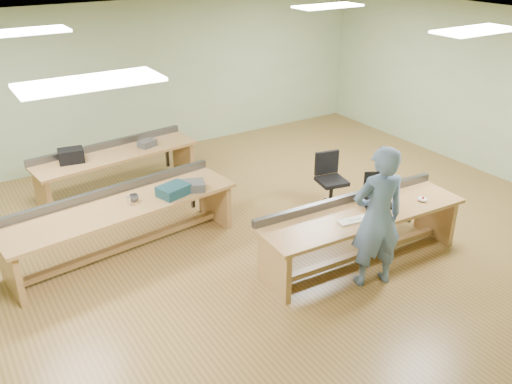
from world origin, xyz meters
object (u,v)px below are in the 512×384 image
at_px(workbench_front, 361,224).
at_px(drinks_can, 128,201).
at_px(workbench_mid, 121,216).
at_px(camera_bag, 375,201).
at_px(person, 377,218).
at_px(mug, 134,198).
at_px(parts_bin_grey, 189,186).
at_px(workbench_back, 117,163).
at_px(task_chair, 330,188).
at_px(laptop_base, 378,204).
at_px(parts_bin_teal, 173,190).

xyz_separation_m(workbench_front, drinks_can, (-2.56, 1.86, 0.25)).
distance_m(workbench_mid, camera_bag, 3.49).
distance_m(workbench_mid, person, 3.47).
bearing_deg(mug, parts_bin_grey, -5.39).
height_order(workbench_mid, camera_bag, camera_bag).
relative_size(workbench_front, camera_bag, 11.78).
relative_size(workbench_back, person, 1.52).
bearing_deg(workbench_mid, task_chair, -14.80).
relative_size(parts_bin_grey, mug, 3.55).
height_order(workbench_back, drinks_can, drinks_can).
xyz_separation_m(camera_bag, task_chair, (0.45, 1.45, -0.50)).
height_order(workbench_front, parts_bin_grey, parts_bin_grey).
relative_size(person, task_chair, 2.04).
height_order(person, parts_bin_grey, person).
height_order(workbench_back, parts_bin_grey, parts_bin_grey).
distance_m(person, drinks_can, 3.32).
distance_m(person, parts_bin_grey, 2.74).
bearing_deg(workbench_front, parts_bin_grey, 134.71).
bearing_deg(laptop_base, workbench_back, 151.12).
bearing_deg(person, camera_bag, -115.77).
bearing_deg(mug, workbench_mid, 170.86).
height_order(workbench_front, person, person).
bearing_deg(drinks_can, workbench_front, -36.00).
bearing_deg(parts_bin_teal, mug, 168.16).
distance_m(workbench_front, camera_bag, 0.36).
bearing_deg(workbench_mid, laptop_base, -39.54).
height_order(camera_bag, mug, camera_bag).
relative_size(workbench_mid, drinks_can, 28.39).
relative_size(workbench_front, workbench_back, 1.06).
bearing_deg(workbench_back, workbench_front, -68.08).
xyz_separation_m(workbench_front, laptop_base, (0.31, 0.03, 0.21)).
bearing_deg(person, drinks_can, -29.22).
bearing_deg(workbench_front, task_chair, 67.74).
bearing_deg(person, workbench_back, -50.97).
height_order(person, task_chair, person).
bearing_deg(parts_bin_grey, parts_bin_teal, -171.67).
distance_m(camera_bag, parts_bin_grey, 2.63).
bearing_deg(person, mug, -31.12).
bearing_deg(workbench_mid, parts_bin_grey, -12.86).
xyz_separation_m(person, laptop_base, (0.53, 0.52, -0.17)).
bearing_deg(task_chair, mug, -176.81).
relative_size(task_chair, mug, 7.31).
xyz_separation_m(person, parts_bin_teal, (-1.70, 2.29, -0.12)).
bearing_deg(camera_bag, parts_bin_grey, 152.58).
distance_m(parts_bin_grey, mug, 0.81).
xyz_separation_m(workbench_back, parts_bin_grey, (0.41, -2.00, 0.26)).
bearing_deg(workbench_front, camera_bag, 6.99).
bearing_deg(laptop_base, workbench_front, -145.43).
height_order(workbench_back, camera_bag, camera_bag).
distance_m(person, camera_bag, 0.68).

